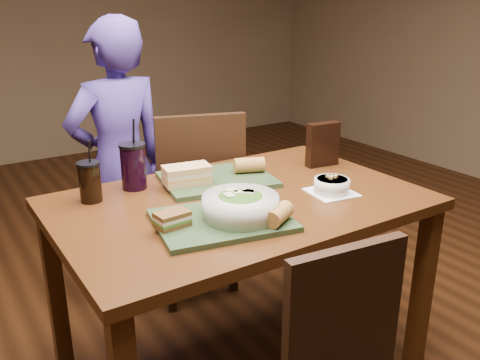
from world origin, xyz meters
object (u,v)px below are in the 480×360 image
object	(u,v)px
chair_far	(192,197)
tray_far	(217,179)
tray_near	(222,220)
soup_bowl	(332,185)
baguette_near	(279,214)
cup_berry	(133,166)
salad_bowl	(240,205)
sandwich_far	(187,175)
dining_table	(240,221)
cup_cola	(90,182)
diner	(120,164)
sandwich_near	(172,219)
chip_bag	(323,144)
baguette_far	(249,165)

from	to	relation	value
chair_far	tray_far	world-z (taller)	chair_far
tray_near	soup_bowl	size ratio (longest dim) A/B	2.33
baguette_near	cup_berry	distance (m)	0.64
salad_bowl	sandwich_far	size ratio (longest dim) A/B	1.30
dining_table	cup_cola	bearing A→B (deg)	149.86
diner	sandwich_near	bearing A→B (deg)	74.46
dining_table	salad_bowl	size ratio (longest dim) A/B	5.31
dining_table	tray_far	size ratio (longest dim) A/B	3.10
sandwich_far	baguette_near	distance (m)	0.49
tray_far	salad_bowl	xyz separation A→B (m)	(-0.13, -0.37, 0.05)
tray_far	cup_berry	world-z (taller)	cup_berry
dining_table	sandwich_far	distance (m)	0.27
dining_table	salad_bowl	distance (m)	0.26
tray_far	sandwich_far	distance (m)	0.14
tray_far	baguette_near	distance (m)	0.48
sandwich_near	soup_bowl	bearing A→B (deg)	-1.46
soup_bowl	sandwich_near	distance (m)	0.64
tray_near	soup_bowl	bearing A→B (deg)	1.33
chip_bag	cup_cola	bearing A→B (deg)	-179.77
chair_far	sandwich_near	distance (m)	0.91
chair_far	cup_berry	world-z (taller)	cup_berry
chair_far	salad_bowl	size ratio (longest dim) A/B	3.87
cup_cola	diner	bearing A→B (deg)	61.44
diner	sandwich_far	world-z (taller)	diner
salad_bowl	chip_bag	distance (m)	0.69
salad_bowl	chip_bag	size ratio (longest dim) A/B	1.30
dining_table	cup_berry	world-z (taller)	cup_berry
diner	soup_bowl	size ratio (longest dim) A/B	7.62
salad_bowl	cup_berry	bearing A→B (deg)	109.06
chip_bag	sandwich_near	bearing A→B (deg)	-154.98
cup_cola	tray_near	bearing A→B (deg)	-54.96
soup_bowl	tray_far	bearing A→B (deg)	130.63
salad_bowl	soup_bowl	size ratio (longest dim) A/B	1.36
tray_far	baguette_near	size ratio (longest dim) A/B	3.77
soup_bowl	baguette_far	size ratio (longest dim) A/B	1.49
dining_table	cup_berry	bearing A→B (deg)	132.07
sandwich_near	cup_berry	xyz separation A→B (m)	(0.05, 0.43, 0.05)
cup_cola	cup_berry	world-z (taller)	cup_berry
chair_far	tray_far	distance (m)	0.49
baguette_near	chip_bag	distance (m)	0.69
sandwich_near	salad_bowl	bearing A→B (deg)	-13.51
tray_far	sandwich_far	bearing A→B (deg)	179.80
tray_near	tray_far	world-z (taller)	same
baguette_far	chip_bag	size ratio (longest dim) A/B	0.64
baguette_far	soup_bowl	bearing A→B (deg)	-65.10
sandwich_near	cup_cola	bearing A→B (deg)	108.53
baguette_near	dining_table	bearing A→B (deg)	82.58
diner	baguette_far	world-z (taller)	diner
chair_far	cup_berry	xyz separation A→B (m)	(-0.40, -0.31, 0.31)
tray_far	sandwich_near	size ratio (longest dim) A/B	3.92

